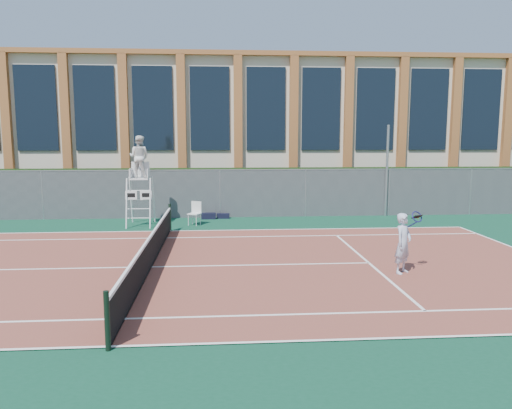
{
  "coord_description": "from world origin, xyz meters",
  "views": [
    {
      "loc": [
        2.01,
        -14.17,
        3.79
      ],
      "look_at": [
        3.25,
        3.0,
        1.4
      ],
      "focal_mm": 35.0,
      "sensor_mm": 36.0,
      "label": 1
    }
  ],
  "objects": [
    {
      "name": "tennis_net",
      "position": [
        0.0,
        0.0,
        0.54
      ],
      "size": [
        0.1,
        11.3,
        1.1
      ],
      "color": "black",
      "rests_on": "ground"
    },
    {
      "name": "umpire_chair",
      "position": [
        -1.36,
        7.05,
        2.8
      ],
      "size": [
        1.07,
        1.65,
        3.83
      ],
      "color": "white",
      "rests_on": "ground"
    },
    {
      "name": "steel_pole",
      "position": [
        9.82,
        8.7,
        2.14
      ],
      "size": [
        0.12,
        0.12,
        4.28
      ],
      "primitive_type": "cylinder",
      "color": "#9EA0A5",
      "rests_on": "ground"
    },
    {
      "name": "apron",
      "position": [
        0.0,
        1.0,
        0.01
      ],
      "size": [
        36.0,
        20.0,
        0.01
      ],
      "primitive_type": "cube",
      "color": "#0E3E28",
      "rests_on": "ground"
    },
    {
      "name": "fence",
      "position": [
        0.0,
        8.8,
        1.1
      ],
      "size": [
        40.0,
        0.06,
        2.2
      ],
      "primitive_type": null,
      "color": "#595E60",
      "rests_on": "ground"
    },
    {
      "name": "tennis_player",
      "position": [
        6.99,
        -1.14,
        0.87
      ],
      "size": [
        0.99,
        0.79,
        1.68
      ],
      "color": "silver",
      "rests_on": "tennis_court"
    },
    {
      "name": "building",
      "position": [
        0.0,
        17.95,
        4.15
      ],
      "size": [
        45.0,
        10.6,
        8.22
      ],
      "color": "beige",
      "rests_on": "ground"
    },
    {
      "name": "sports_bag_far",
      "position": [
        2.13,
        8.48,
        0.13
      ],
      "size": [
        0.59,
        0.29,
        0.23
      ],
      "primitive_type": "cube",
      "rotation": [
        0.0,
        0.0,
        -0.07
      ],
      "color": "black",
      "rests_on": "apron"
    },
    {
      "name": "hedge",
      "position": [
        0.0,
        10.0,
        1.1
      ],
      "size": [
        40.0,
        1.4,
        2.2
      ],
      "primitive_type": "cube",
      "color": "black",
      "rests_on": "ground"
    },
    {
      "name": "ground",
      "position": [
        0.0,
        0.0,
        0.0
      ],
      "size": [
        120.0,
        120.0,
        0.0
      ],
      "primitive_type": "plane",
      "color": "#233814"
    },
    {
      "name": "tennis_court",
      "position": [
        0.0,
        0.0,
        0.02
      ],
      "size": [
        23.77,
        10.97,
        0.02
      ],
      "primitive_type": "cube",
      "color": "brown",
      "rests_on": "apron"
    },
    {
      "name": "plastic_chair",
      "position": [
        0.94,
        6.93,
        0.6
      ],
      "size": [
        0.61,
        0.61,
        1.0
      ],
      "color": "silver",
      "rests_on": "apron"
    },
    {
      "name": "sports_bag_near",
      "position": [
        1.47,
        8.36,
        0.15
      ],
      "size": [
        0.65,
        0.27,
        0.28
      ],
      "primitive_type": "cube",
      "rotation": [
        0.0,
        0.0,
        -0.01
      ],
      "color": "black",
      "rests_on": "apron"
    }
  ]
}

